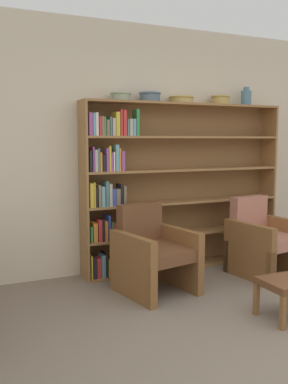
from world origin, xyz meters
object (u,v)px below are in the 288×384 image
Objects in this scene: vase_tall at (246,98)px; armchair_leather at (153,253)px; bowl_slate at (150,96)px; bookshelf at (166,186)px; bowl_stoneware at (181,99)px; footstool at (285,287)px; armchair_cushioned at (263,240)px; bowl_terracotta at (121,96)px; bowl_sage at (220,100)px.

vase_tall is 0.26× the size of armchair_leather.
vase_tall reaches higher than bowl_slate.
bowl_stoneware is (0.17, -0.02, 0.98)m from bookshelf.
footstool is at bearing -115.80° from vase_tall.
armchair_cushioned is at bearing 58.94° from footstool.
bowl_slate is 1.28m from vase_tall.
bowl_stoneware reaches higher than armchair_leather.
vase_tall is at bearing -169.88° from armchair_leather.
vase_tall is (1.61, 0.00, 0.05)m from bowl_terracotta.
bowl_stoneware is at bearing -49.14° from armchair_cushioned.
bowl_slate is 0.39m from bowl_stoneware.
bowl_slate is at bearing 180.00° from vase_tall.
bowl_slate is at bearing 180.00° from bowl_sage.
bowl_sage is 0.27× the size of armchair_leather.
bowl_stoneware is at bearing -0.00° from bowl_terracotta.
bowl_sage is 2.40m from footstool.
bowl_stoneware is (0.72, -0.00, -0.01)m from bowl_terracotta.
armchair_leather is 1.27m from footstool.
armchair_cushioned is 1.23m from footstool.
vase_tall reaches higher than footstool.
bowl_sage reaches higher than footstool.
vase_tall is at bearing 64.20° from footstool.
bowl_terracotta is at bearing 180.00° from vase_tall.
bookshelf is at bearing 2.04° from bowl_terracotta.
bowl_sage reaches higher than bowl_terracotta.
bowl_stoneware is at bearing -0.00° from bowl_slate.
bowl_slate reaches higher than footstool.
footstool is at bearing 50.15° from armchair_cushioned.
armchair_leather is at bearing 124.50° from footstool.
bowl_sage is (0.52, 0.00, 0.02)m from bowl_stoneware.
armchair_cushioned is (1.11, -0.61, -1.57)m from bowl_slate.
bookshelf is 2.87× the size of armchair_cushioned.
footstool is at bearing -81.10° from bookshelf.
armchair_cushioned is (1.44, -0.61, -1.56)m from bowl_terracotta.
footstool is (0.81, -1.66, -1.67)m from bowl_terracotta.
bowl_terracotta is 2.21m from armchair_cushioned.
bowl_stoneware is 0.89m from vase_tall.
vase_tall is at bearing 0.00° from bowl_terracotta.
bowl_sage is at bearing 75.29° from footstool.
bowl_slate is at bearing 106.03° from footstool.
bowl_terracotta is 0.27× the size of armchair_cushioned.
bookshelf is 1.83m from footstool.
bowl_stoneware is at bearing -147.65° from armchair_leather.
bookshelf is at bearing 5.25° from bowl_slate.
bowl_terracotta is 2.49m from footstool.
bowl_slate is at bearing 180.00° from bowl_stoneware.
bowl_terracotta reaches higher than armchair_leather.
footstool is at bearing -86.93° from bowl_stoneware.
armchair_leather is at bearing -81.13° from bowl_terracotta.
bowl_sage is at bearing 0.00° from bowl_stoneware.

